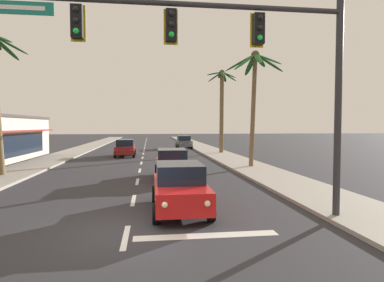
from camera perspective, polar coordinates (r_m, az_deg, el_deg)
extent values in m
plane|color=#2D2D33|center=(9.75, -11.42, -15.41)|extent=(220.00, 220.00, 0.00)
cube|color=#9E998E|center=(30.25, 6.20, -2.91)|extent=(3.20, 110.00, 0.14)
cube|color=#9E998E|center=(30.59, -23.55, -3.05)|extent=(3.20, 110.00, 0.14)
cube|color=silver|center=(9.35, -11.60, -16.20)|extent=(0.16, 2.00, 0.01)
cube|color=silver|center=(13.57, -10.26, -10.19)|extent=(0.16, 2.00, 0.01)
cube|color=silver|center=(17.88, -9.58, -7.05)|extent=(0.16, 2.00, 0.01)
cube|color=silver|center=(22.22, -9.17, -5.13)|extent=(0.16, 2.00, 0.01)
cube|color=silver|center=(26.57, -8.89, -3.84)|extent=(0.16, 2.00, 0.01)
cube|color=silver|center=(30.94, -8.70, -2.92)|extent=(0.16, 2.00, 0.01)
cube|color=silver|center=(35.32, -8.55, -2.22)|extent=(0.16, 2.00, 0.01)
cube|color=silver|center=(39.69, -8.43, -1.68)|extent=(0.16, 2.00, 0.01)
cube|color=silver|center=(44.08, -8.34, -1.24)|extent=(0.16, 2.00, 0.01)
cube|color=silver|center=(48.46, -8.27, -0.89)|extent=(0.16, 2.00, 0.01)
cube|color=silver|center=(52.84, -8.20, -0.59)|extent=(0.16, 2.00, 0.01)
cube|color=silver|center=(57.23, -8.15, -0.34)|extent=(0.16, 2.00, 0.01)
cube|color=silver|center=(61.62, -8.10, -0.12)|extent=(0.16, 2.00, 0.01)
cube|color=silver|center=(66.01, -8.07, 0.07)|extent=(0.16, 2.00, 0.01)
cube|color=silver|center=(70.40, -8.03, 0.23)|extent=(0.16, 2.00, 0.01)
cube|color=silver|center=(74.78, -8.00, 0.38)|extent=(0.16, 2.00, 0.01)
cube|color=silver|center=(79.17, -7.97, 0.50)|extent=(0.16, 2.00, 0.01)
cube|color=silver|center=(9.29, 2.56, -16.27)|extent=(4.00, 0.44, 0.01)
cylinder|color=#2D2D33|center=(11.40, 24.30, 5.45)|extent=(0.22, 0.22, 7.23)
cylinder|color=#2D2D33|center=(10.34, -3.72, 22.97)|extent=(10.66, 0.16, 0.16)
cube|color=black|center=(10.63, 11.62, 18.73)|extent=(0.32, 0.26, 0.92)
sphere|color=black|center=(10.59, 11.90, 20.48)|extent=(0.17, 0.17, 0.17)
sphere|color=black|center=(10.50, 11.89, 18.93)|extent=(0.17, 0.17, 0.17)
sphere|color=#1EE54C|center=(10.42, 11.87, 17.34)|extent=(0.17, 0.17, 0.17)
cube|color=yellow|center=(10.78, 11.32, 18.50)|extent=(0.42, 0.03, 1.04)
cube|color=black|center=(10.12, -3.70, 19.61)|extent=(0.32, 0.26, 0.92)
sphere|color=black|center=(10.08, -3.65, 21.48)|extent=(0.17, 0.17, 0.17)
sphere|color=black|center=(9.99, -3.64, 19.85)|extent=(0.17, 0.17, 0.17)
sphere|color=#1EE54C|center=(9.90, -3.64, 18.19)|extent=(0.17, 0.17, 0.17)
cube|color=yellow|center=(10.28, -3.76, 19.35)|extent=(0.42, 0.03, 1.04)
cube|color=black|center=(10.30, -19.57, 19.16)|extent=(0.32, 0.26, 0.92)
sphere|color=black|center=(10.26, -19.77, 20.98)|extent=(0.17, 0.17, 0.17)
sphere|color=black|center=(10.17, -19.74, 19.38)|extent=(0.17, 0.17, 0.17)
sphere|color=#1EE54C|center=(10.08, -19.71, 17.75)|extent=(0.17, 0.17, 0.17)
cube|color=yellow|center=(10.45, -19.37, 18.91)|extent=(0.42, 0.03, 1.04)
cube|color=#147A6B|center=(10.90, -29.32, 19.80)|extent=(2.31, 0.05, 0.36)
cube|color=white|center=(10.87, -29.38, 19.83)|extent=(1.85, 0.01, 0.12)
cube|color=red|center=(11.64, -2.18, -8.91)|extent=(1.78, 4.31, 0.72)
cube|color=black|center=(11.67, -2.25, -5.49)|extent=(1.61, 2.21, 0.64)
cylinder|color=black|center=(10.47, 3.34, -12.27)|extent=(0.22, 0.64, 0.64)
cylinder|color=black|center=(10.30, -6.37, -12.52)|extent=(0.22, 0.64, 0.64)
cylinder|color=black|center=(13.19, 1.06, -9.12)|extent=(0.22, 0.64, 0.64)
cylinder|color=black|center=(13.06, -6.55, -9.25)|extent=(0.22, 0.64, 0.64)
sphere|color=#F9EFC6|center=(9.60, 2.73, -10.93)|extent=(0.18, 0.18, 0.18)
sphere|color=#F9EFC6|center=(9.47, -4.82, -11.13)|extent=(0.18, 0.18, 0.18)
cube|color=red|center=(13.81, -0.22, -6.64)|extent=(0.24, 0.06, 0.20)
cube|color=red|center=(13.71, -5.74, -6.72)|extent=(0.24, 0.06, 0.20)
cube|color=red|center=(18.64, -3.54, -4.52)|extent=(1.83, 4.33, 0.72)
cube|color=black|center=(18.71, -3.57, -2.39)|extent=(1.63, 2.22, 0.64)
cylinder|color=black|center=(17.36, -0.42, -6.25)|extent=(0.23, 0.64, 0.64)
cylinder|color=black|center=(17.26, -6.16, -6.32)|extent=(0.23, 0.64, 0.64)
cylinder|color=black|center=(20.15, -1.29, -5.00)|extent=(0.23, 0.64, 0.64)
cylinder|color=black|center=(20.07, -6.22, -5.05)|extent=(0.23, 0.64, 0.64)
sphere|color=#F9EFC6|center=(16.53, -0.98, -5.16)|extent=(0.18, 0.18, 0.18)
sphere|color=#F9EFC6|center=(16.45, -5.29, -5.21)|extent=(0.18, 0.18, 0.18)
cube|color=red|center=(20.81, -2.04, -3.48)|extent=(0.24, 0.06, 0.20)
cube|color=red|center=(20.75, -5.68, -3.51)|extent=(0.24, 0.06, 0.20)
cube|color=maroon|center=(32.55, -11.64, -1.47)|extent=(1.81, 4.32, 0.72)
cube|color=black|center=(32.35, -11.67, -0.29)|extent=(1.63, 2.22, 0.64)
cylinder|color=black|center=(34.05, -12.94, -1.91)|extent=(0.23, 0.64, 0.64)
cylinder|color=black|center=(33.95, -10.04, -1.90)|extent=(0.23, 0.64, 0.64)
cylinder|color=black|center=(31.23, -13.37, -2.33)|extent=(0.23, 0.64, 0.64)
cylinder|color=black|center=(31.12, -10.20, -2.31)|extent=(0.23, 0.64, 0.64)
sphere|color=#B2B2AD|center=(34.74, -12.45, -1.09)|extent=(0.18, 0.18, 0.18)
sphere|color=#B2B2AD|center=(34.67, -10.40, -1.07)|extent=(0.18, 0.18, 0.18)
cube|color=red|center=(30.44, -13.13, -1.58)|extent=(0.24, 0.06, 0.20)
cube|color=red|center=(30.35, -10.64, -1.57)|extent=(0.24, 0.06, 0.20)
cube|color=#4C515B|center=(43.25, -1.44, -0.39)|extent=(1.81, 4.32, 0.72)
cube|color=black|center=(43.37, -1.47, 0.52)|extent=(1.62, 2.22, 0.64)
cylinder|color=black|center=(41.98, -0.05, -0.98)|extent=(0.23, 0.64, 0.64)
cylinder|color=black|center=(41.77, -2.39, -1.00)|extent=(0.23, 0.64, 0.64)
cylinder|color=black|center=(44.79, -0.56, -0.75)|extent=(0.23, 0.64, 0.64)
cylinder|color=black|center=(44.59, -2.75, -0.76)|extent=(0.23, 0.64, 0.64)
sphere|color=#B2B2AD|center=(41.18, -0.23, -0.44)|extent=(0.18, 0.18, 0.18)
sphere|color=#B2B2AD|center=(41.03, -1.95, -0.45)|extent=(0.18, 0.18, 0.18)
cube|color=red|center=(45.47, -0.93, -0.11)|extent=(0.24, 0.06, 0.20)
cube|color=red|center=(45.32, -2.59, -0.13)|extent=(0.24, 0.06, 0.20)
ellipsoid|color=#1E5123|center=(22.54, -29.40, 14.57)|extent=(2.09, 0.79, 1.18)
ellipsoid|color=#1E5123|center=(23.29, -29.98, 14.01)|extent=(1.32, 1.93, 1.30)
ellipsoid|color=#1E5123|center=(21.86, -30.59, 15.32)|extent=(1.96, 1.63, 0.89)
cylinder|color=brown|center=(23.51, 10.69, 5.01)|extent=(0.57, 0.31, 7.98)
ellipsoid|color=#236028|center=(24.31, 13.44, 13.19)|extent=(2.16, 0.45, 1.31)
ellipsoid|color=#236028|center=(25.11, 11.89, 13.63)|extent=(1.71, 2.16, 0.68)
ellipsoid|color=#236028|center=(24.91, 10.19, 12.97)|extent=(0.48, 2.17, 1.31)
ellipsoid|color=#236028|center=(23.98, 8.46, 13.46)|extent=(2.20, 1.09, 1.25)
ellipsoid|color=#236028|center=(23.23, 9.30, 13.58)|extent=(2.04, 1.33, 1.42)
ellipsoid|color=#236028|center=(22.91, 11.50, 14.06)|extent=(0.77, 2.26, 1.16)
ellipsoid|color=#236028|center=(23.32, 13.24, 13.86)|extent=(1.56, 2.09, 1.15)
sphere|color=#4C4223|center=(24.05, 11.08, 14.65)|extent=(0.60, 0.60, 0.60)
cylinder|color=brown|center=(35.10, 5.23, 4.83)|extent=(0.49, 0.44, 8.66)
ellipsoid|color=#1E5123|center=(35.56, 6.57, 11.18)|extent=(1.66, 0.58, 1.10)
ellipsoid|color=#1E5123|center=(36.25, 5.62, 11.11)|extent=(1.12, 1.68, 0.98)
ellipsoid|color=#1E5123|center=(36.38, 5.01, 11.46)|extent=(0.43, 1.83, 0.52)
ellipsoid|color=#1E5123|center=(35.48, 4.06, 11.16)|extent=(1.64, 0.75, 1.15)
ellipsoid|color=#1E5123|center=(35.15, 3.95, 11.75)|extent=(1.86, 0.77, 0.55)
ellipsoid|color=#1E5123|center=(34.65, 5.39, 11.68)|extent=(0.68, 1.81, 0.78)
ellipsoid|color=#1E5123|center=(35.06, 6.49, 11.48)|extent=(1.52, 1.49, 0.88)
sphere|color=#4C4223|center=(35.54, 5.31, 11.90)|extent=(0.60, 0.60, 0.60)
cube|color=maroon|center=(27.56, -29.73, 1.44)|extent=(1.00, 19.53, 0.12)
cube|color=black|center=(27.77, -30.49, -1.01)|extent=(0.06, 18.38, 1.80)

